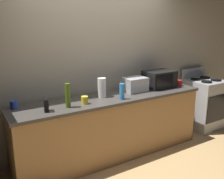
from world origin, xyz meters
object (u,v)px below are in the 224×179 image
at_px(stove_range, 203,103).
at_px(mug_red, 179,83).
at_px(microwave, 159,79).
at_px(cordless_phone, 46,105).
at_px(mug_yellow, 85,100).
at_px(bottle_olive_oil, 68,96).
at_px(paper_towel_roll, 102,88).
at_px(mug_blue, 14,105).
at_px(toaster_oven, 135,84).
at_px(bottle_spray_cleaner, 122,91).

xyz_separation_m(stove_range, mug_red, (-0.73, -0.05, 0.49)).
relative_size(microwave, cordless_phone, 3.20).
distance_m(stove_range, mug_yellow, 2.52).
bearing_deg(bottle_olive_oil, stove_range, 2.73).
bearing_deg(microwave, bottle_olive_oil, -173.77).
height_order(stove_range, paper_towel_roll, paper_towel_roll).
height_order(stove_range, mug_blue, stove_range).
xyz_separation_m(toaster_oven, bottle_spray_cleaner, (-0.40, -0.25, 0.00)).
xyz_separation_m(stove_range, toaster_oven, (-1.56, 0.06, 0.54)).
relative_size(stove_range, mug_yellow, 10.96).
relative_size(paper_towel_roll, bottle_olive_oil, 0.90).
distance_m(microwave, toaster_oven, 0.47).
distance_m(cordless_phone, bottle_olive_oil, 0.28).
bearing_deg(stove_range, paper_towel_roll, 178.65).
xyz_separation_m(stove_range, paper_towel_roll, (-2.13, 0.05, 0.57)).
bearing_deg(mug_red, microwave, 165.40).
relative_size(paper_towel_roll, bottle_spray_cleaner, 1.24).
xyz_separation_m(bottle_spray_cleaner, mug_blue, (-1.32, 0.36, -0.06)).
relative_size(toaster_oven, paper_towel_roll, 1.26).
distance_m(stove_range, mug_blue, 3.32).
xyz_separation_m(mug_blue, mug_red, (2.55, -0.22, -0.00)).
bearing_deg(toaster_oven, bottle_olive_oil, -170.65).
height_order(cordless_phone, bottle_spray_cleaner, bottle_spray_cleaner).
distance_m(toaster_oven, mug_red, 0.84).
bearing_deg(stove_range, mug_blue, 177.03).
distance_m(bottle_spray_cleaner, mug_yellow, 0.52).
distance_m(bottle_olive_oil, mug_blue, 0.65).
height_order(cordless_phone, mug_yellow, cordless_phone).
distance_m(paper_towel_roll, bottle_olive_oil, 0.60).
bearing_deg(mug_red, stove_range, 3.56).
height_order(toaster_oven, mug_red, toaster_oven).
height_order(toaster_oven, bottle_olive_oil, bottle_olive_oil).
relative_size(mug_yellow, mug_red, 1.03).
height_order(stove_range, microwave, microwave).
distance_m(stove_range, toaster_oven, 1.65).
distance_m(paper_towel_roll, mug_blue, 1.15).
bearing_deg(bottle_olive_oil, bottle_spray_cleaner, -4.57).
xyz_separation_m(microwave, cordless_phone, (-1.89, -0.18, -0.06)).
bearing_deg(stove_range, cordless_phone, -177.53).
bearing_deg(microwave, mug_blue, 176.81).
distance_m(stove_range, cordless_phone, 3.02).
distance_m(mug_yellow, mug_red, 1.75).
bearing_deg(mug_blue, bottle_spray_cleaner, -15.25).
distance_m(microwave, bottle_spray_cleaner, 0.91).
bearing_deg(mug_yellow, paper_towel_roll, 24.45).
distance_m(microwave, bottle_olive_oil, 1.63).
bearing_deg(mug_red, bottle_olive_oil, -177.58).
relative_size(stove_range, bottle_spray_cleaner, 4.95).
distance_m(bottle_olive_oil, mug_yellow, 0.26).
height_order(toaster_oven, cordless_phone, toaster_oven).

